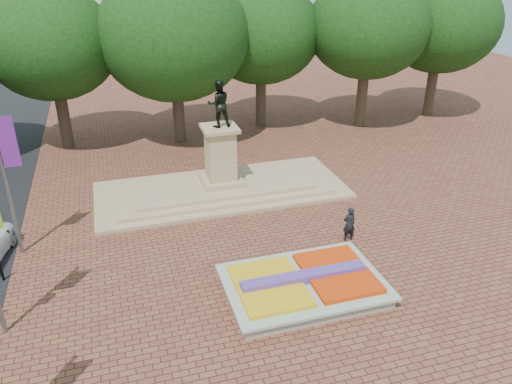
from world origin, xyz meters
TOP-DOWN VIEW (x-y plane):
  - ground at (0.00, 0.00)m, footprint 90.00×90.00m
  - flower_bed at (1.03, -2.00)m, footprint 6.30×4.30m
  - monument at (0.00, 8.00)m, footprint 14.00×6.00m
  - tree_row_back at (2.33, 18.00)m, footprint 44.80×8.80m
  - pedestrian at (4.53, 1.15)m, footprint 0.64×0.43m

SIDE VIEW (x-z plane):
  - ground at x=0.00m, z-range 0.00..0.00m
  - flower_bed at x=1.03m, z-range -0.08..0.83m
  - pedestrian at x=4.53m, z-range 0.00..1.73m
  - monument at x=0.00m, z-range -2.32..4.09m
  - tree_row_back at x=2.33m, z-range 1.46..11.89m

